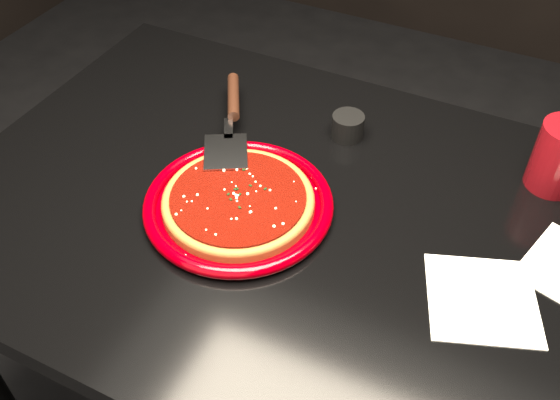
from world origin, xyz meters
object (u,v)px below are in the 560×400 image
at_px(table, 302,343).
at_px(plate, 239,204).
at_px(cup, 560,157).
at_px(ramekin, 348,126).
at_px(pizza_server, 231,120).

height_order(table, plate, plate).
distance_m(table, cup, 0.60).
xyz_separation_m(plate, ramekin, (0.09, 0.25, 0.01)).
bearing_deg(table, plate, -159.99).
height_order(plate, cup, cup).
height_order(plate, ramekin, ramekin).
relative_size(pizza_server, ramekin, 5.34).
relative_size(plate, cup, 2.58).
distance_m(table, ramekin, 0.45).
height_order(table, ramekin, ramekin).
bearing_deg(cup, pizza_server, -166.69).
bearing_deg(cup, ramekin, -175.05).
xyz_separation_m(pizza_server, ramekin, (0.19, 0.10, -0.02)).
xyz_separation_m(cup, ramekin, (-0.36, -0.03, -0.04)).
xyz_separation_m(table, cup, (0.34, 0.25, 0.43)).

